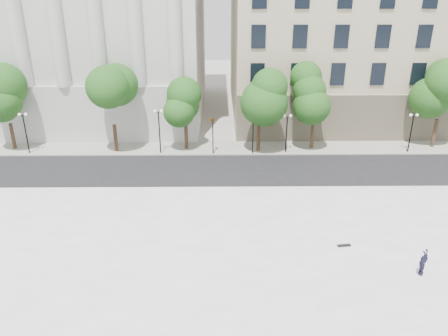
{
  "coord_description": "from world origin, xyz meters",
  "views": [
    {
      "loc": [
        0.24,
        -17.43,
        15.37
      ],
      "look_at": [
        0.53,
        10.0,
        3.77
      ],
      "focal_mm": 35.0,
      "sensor_mm": 36.0,
      "label": 1
    }
  ],
  "objects_px": {
    "traffic_light_east": "(253,118)",
    "skateboard": "(344,245)",
    "person_lying": "(421,271)",
    "traffic_light_west": "(213,119)"
  },
  "relations": [
    {
      "from": "traffic_light_east",
      "to": "person_lying",
      "type": "xyz_separation_m",
      "value": [
        7.94,
        -19.82,
        -3.03
      ]
    },
    {
      "from": "traffic_light_east",
      "to": "person_lying",
      "type": "distance_m",
      "value": 21.56
    },
    {
      "from": "traffic_light_west",
      "to": "person_lying",
      "type": "bearing_deg",
      "value": -59.26
    },
    {
      "from": "traffic_light_west",
      "to": "skateboard",
      "type": "height_order",
      "value": "traffic_light_west"
    },
    {
      "from": "traffic_light_west",
      "to": "traffic_light_east",
      "type": "height_order",
      "value": "traffic_light_east"
    },
    {
      "from": "skateboard",
      "to": "person_lying",
      "type": "bearing_deg",
      "value": -46.67
    },
    {
      "from": "traffic_light_west",
      "to": "traffic_light_east",
      "type": "bearing_deg",
      "value": 0.0
    },
    {
      "from": "person_lying",
      "to": "skateboard",
      "type": "bearing_deg",
      "value": 102.95
    },
    {
      "from": "traffic_light_east",
      "to": "skateboard",
      "type": "xyz_separation_m",
      "value": [
        4.46,
        -16.91,
        -3.21
      ]
    },
    {
      "from": "person_lying",
      "to": "traffic_light_east",
      "type": "bearing_deg",
      "value": 74.68
    }
  ]
}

